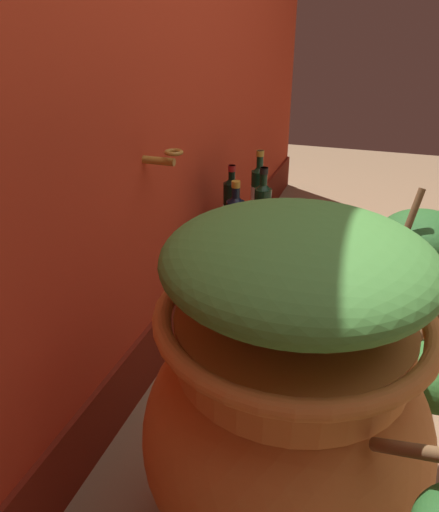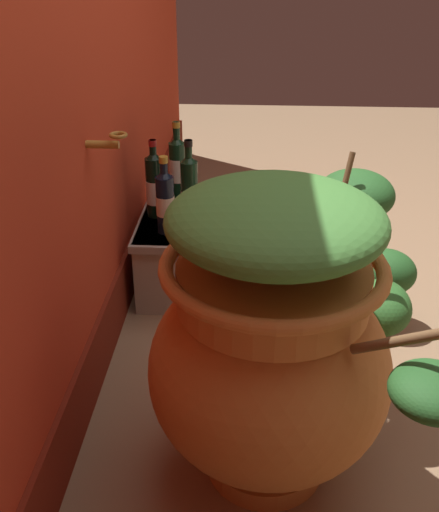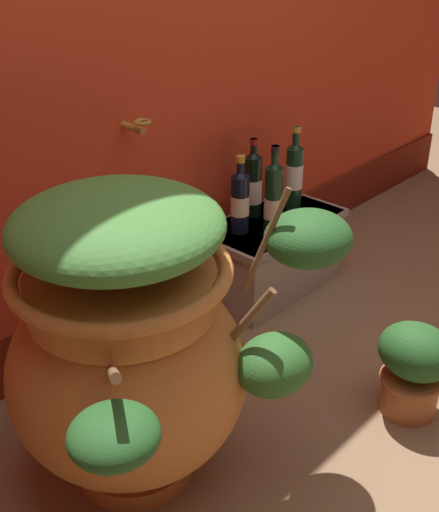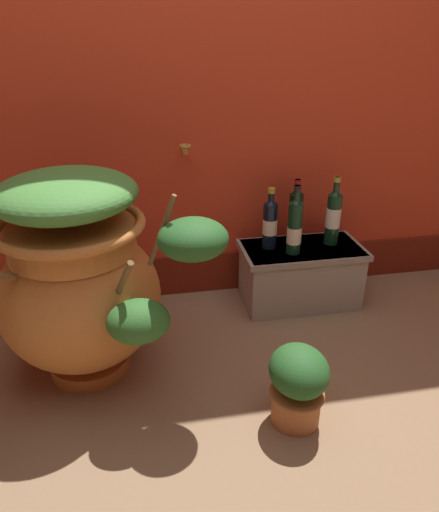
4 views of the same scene
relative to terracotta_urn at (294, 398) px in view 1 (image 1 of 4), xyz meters
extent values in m
cube|color=maroon|center=(0.57, 0.57, -0.32)|extent=(4.40, 0.02, 0.22)
cylinder|color=#B28433|center=(0.47, 0.52, 0.35)|extent=(0.02, 0.10, 0.02)
torus|color=#B28433|center=(0.47, 0.47, 0.38)|extent=(0.06, 0.06, 0.01)
ellipsoid|color=#C17033|center=(-0.01, 0.01, -0.09)|extent=(0.63, 0.63, 0.57)
cylinder|color=#C17033|center=(-0.01, 0.01, 0.17)|extent=(0.47, 0.47, 0.11)
torus|color=#C17033|center=(-0.01, 0.01, 0.22)|extent=(0.55, 0.55, 0.04)
cylinder|color=brown|center=(0.31, -0.18, 0.25)|extent=(0.11, 0.07, 0.28)
ellipsoid|color=#235623|center=(0.41, -0.23, 0.24)|extent=(0.24, 0.23, 0.14)
cylinder|color=brown|center=(0.17, -0.25, 0.12)|extent=(0.08, 0.10, 0.17)
ellipsoid|color=#2D6628|center=(0.21, -0.30, -0.02)|extent=(0.22, 0.18, 0.15)
cylinder|color=brown|center=(-0.24, -0.24, 0.18)|extent=(0.14, 0.18, 0.16)
ellipsoid|color=#428438|center=(-0.01, 0.01, 0.34)|extent=(0.51, 0.51, 0.16)
cube|color=#9E9384|center=(1.03, 0.37, -0.28)|extent=(0.57, 0.30, 0.31)
cube|color=gray|center=(1.03, 0.37, -0.14)|extent=(0.61, 0.32, 0.03)
cylinder|color=black|center=(1.02, 0.46, 0.00)|extent=(0.07, 0.07, 0.25)
cone|color=black|center=(1.02, 0.46, 0.14)|extent=(0.07, 0.07, 0.04)
cylinder|color=black|center=(1.02, 0.46, 0.16)|extent=(0.03, 0.03, 0.07)
cylinder|color=maroon|center=(1.02, 0.46, 0.19)|extent=(0.03, 0.03, 0.02)
cylinder|color=white|center=(1.02, 0.46, -0.02)|extent=(0.07, 0.07, 0.10)
cylinder|color=black|center=(0.96, 0.32, 0.01)|extent=(0.07, 0.07, 0.25)
cone|color=black|center=(0.96, 0.32, 0.14)|extent=(0.07, 0.07, 0.04)
cylinder|color=black|center=(0.96, 0.32, 0.18)|extent=(0.03, 0.03, 0.09)
cylinder|color=black|center=(0.96, 0.32, 0.21)|extent=(0.03, 0.03, 0.02)
cylinder|color=beige|center=(0.96, 0.32, -0.03)|extent=(0.07, 0.07, 0.08)
cylinder|color=black|center=(1.19, 0.39, 0.01)|extent=(0.07, 0.07, 0.26)
cone|color=black|center=(1.19, 0.39, 0.15)|extent=(0.07, 0.07, 0.04)
cylinder|color=black|center=(1.19, 0.39, 0.18)|extent=(0.03, 0.03, 0.09)
cylinder|color=#B7932D|center=(1.19, 0.39, 0.21)|extent=(0.03, 0.03, 0.02)
cylinder|color=white|center=(1.19, 0.39, 0.02)|extent=(0.07, 0.07, 0.10)
cylinder|color=black|center=(0.87, 0.40, -0.01)|extent=(0.07, 0.07, 0.23)
cone|color=black|center=(0.87, 0.40, 0.12)|extent=(0.07, 0.07, 0.04)
cylinder|color=black|center=(0.87, 0.40, 0.15)|extent=(0.03, 0.03, 0.08)
cylinder|color=#B7932D|center=(0.87, 0.40, 0.17)|extent=(0.03, 0.03, 0.02)
cylinder|color=beige|center=(0.87, 0.40, -0.01)|extent=(0.07, 0.07, 0.08)
camera|label=1|loc=(-0.81, -0.10, 0.74)|focal=34.02mm
camera|label=2|loc=(-1.30, 0.07, 0.93)|focal=43.58mm
camera|label=3|loc=(-0.86, -1.10, 1.00)|focal=46.30mm
camera|label=4|loc=(0.23, -1.67, 0.88)|focal=33.44mm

